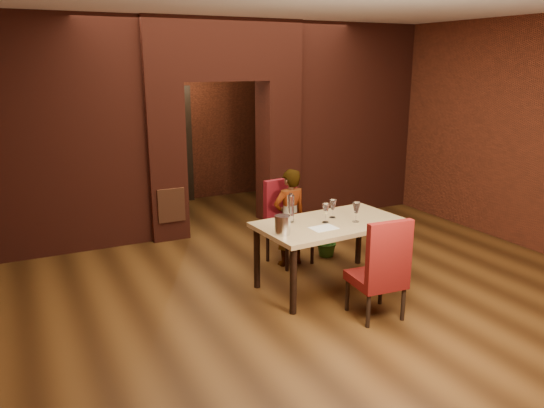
{
  "coord_description": "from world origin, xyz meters",
  "views": [
    {
      "loc": [
        -2.97,
        -5.63,
        2.58
      ],
      "look_at": [
        -0.16,
        0.0,
        0.89
      ],
      "focal_mm": 35.0,
      "sensor_mm": 36.0,
      "label": 1
    }
  ],
  "objects_px": {
    "chair_far": "(290,223)",
    "wine_bucket": "(283,225)",
    "dining_table": "(330,254)",
    "potted_plant": "(327,240)",
    "chair_near": "(376,267)",
    "person_seated": "(289,218)",
    "wine_glass_b": "(333,209)",
    "water_bottle": "(291,208)",
    "wine_glass_c": "(356,212)",
    "wine_glass_a": "(326,213)"
  },
  "relations": [
    {
      "from": "chair_far",
      "to": "wine_bucket",
      "type": "distance_m",
      "value": 1.27
    },
    {
      "from": "dining_table",
      "to": "potted_plant",
      "type": "height_order",
      "value": "dining_table"
    },
    {
      "from": "dining_table",
      "to": "chair_near",
      "type": "relative_size",
      "value": 1.56
    },
    {
      "from": "chair_far",
      "to": "wine_bucket",
      "type": "xyz_separation_m",
      "value": [
        -0.65,
        -1.03,
        0.35
      ]
    },
    {
      "from": "chair_near",
      "to": "person_seated",
      "type": "relative_size",
      "value": 0.85
    },
    {
      "from": "wine_glass_b",
      "to": "wine_bucket",
      "type": "bearing_deg",
      "value": -160.63
    },
    {
      "from": "dining_table",
      "to": "person_seated",
      "type": "bearing_deg",
      "value": 92.57
    },
    {
      "from": "person_seated",
      "to": "wine_bucket",
      "type": "bearing_deg",
      "value": 54.35
    },
    {
      "from": "person_seated",
      "to": "water_bottle",
      "type": "height_order",
      "value": "person_seated"
    },
    {
      "from": "chair_far",
      "to": "chair_near",
      "type": "xyz_separation_m",
      "value": [
        0.07,
        -1.73,
        -0.01
      ]
    },
    {
      "from": "wine_glass_b",
      "to": "wine_glass_c",
      "type": "distance_m",
      "value": 0.3
    },
    {
      "from": "wine_glass_a",
      "to": "wine_glass_c",
      "type": "bearing_deg",
      "value": -22.49
    },
    {
      "from": "chair_far",
      "to": "potted_plant",
      "type": "height_order",
      "value": "chair_far"
    },
    {
      "from": "person_seated",
      "to": "wine_glass_b",
      "type": "bearing_deg",
      "value": 103.04
    },
    {
      "from": "person_seated",
      "to": "wine_glass_a",
      "type": "distance_m",
      "value": 0.87
    },
    {
      "from": "wine_glass_c",
      "to": "person_seated",
      "type": "bearing_deg",
      "value": 110.06
    },
    {
      "from": "chair_far",
      "to": "wine_glass_a",
      "type": "distance_m",
      "value": 0.94
    },
    {
      "from": "wine_glass_a",
      "to": "wine_bucket",
      "type": "xyz_separation_m",
      "value": [
        -0.64,
        -0.16,
        -0.01
      ]
    },
    {
      "from": "wine_glass_b",
      "to": "potted_plant",
      "type": "xyz_separation_m",
      "value": [
        0.41,
        0.73,
        -0.68
      ]
    },
    {
      "from": "person_seated",
      "to": "wine_glass_c",
      "type": "relative_size",
      "value": 5.51
    },
    {
      "from": "wine_glass_c",
      "to": "water_bottle",
      "type": "distance_m",
      "value": 0.75
    },
    {
      "from": "chair_far",
      "to": "wine_bucket",
      "type": "bearing_deg",
      "value": -132.04
    },
    {
      "from": "wine_glass_c",
      "to": "water_bottle",
      "type": "relative_size",
      "value": 0.69
    },
    {
      "from": "wine_glass_a",
      "to": "potted_plant",
      "type": "xyz_separation_m",
      "value": [
        0.59,
        0.86,
        -0.68
      ]
    },
    {
      "from": "person_seated",
      "to": "wine_bucket",
      "type": "height_order",
      "value": "person_seated"
    },
    {
      "from": "person_seated",
      "to": "wine_glass_a",
      "type": "relative_size",
      "value": 5.74
    },
    {
      "from": "wine_glass_b",
      "to": "water_bottle",
      "type": "relative_size",
      "value": 0.64
    },
    {
      "from": "person_seated",
      "to": "water_bottle",
      "type": "xyz_separation_m",
      "value": [
        -0.32,
        -0.62,
        0.32
      ]
    },
    {
      "from": "wine_glass_a",
      "to": "dining_table",
      "type": "bearing_deg",
      "value": -1.51
    },
    {
      "from": "chair_far",
      "to": "wine_glass_c",
      "type": "distance_m",
      "value": 1.11
    },
    {
      "from": "wine_bucket",
      "to": "water_bottle",
      "type": "distance_m",
      "value": 0.47
    },
    {
      "from": "wine_glass_a",
      "to": "potted_plant",
      "type": "height_order",
      "value": "wine_glass_a"
    },
    {
      "from": "dining_table",
      "to": "wine_glass_b",
      "type": "relative_size",
      "value": 7.83
    },
    {
      "from": "water_bottle",
      "to": "wine_glass_b",
      "type": "bearing_deg",
      "value": -7.83
    },
    {
      "from": "chair_far",
      "to": "wine_glass_c",
      "type": "xyz_separation_m",
      "value": [
        0.32,
        -1.01,
        0.36
      ]
    },
    {
      "from": "water_bottle",
      "to": "wine_bucket",
      "type": "bearing_deg",
      "value": -129.28
    },
    {
      "from": "dining_table",
      "to": "water_bottle",
      "type": "relative_size",
      "value": 5.02
    },
    {
      "from": "dining_table",
      "to": "person_seated",
      "type": "relative_size",
      "value": 1.33
    },
    {
      "from": "chair_near",
      "to": "wine_bucket",
      "type": "distance_m",
      "value": 1.07
    },
    {
      "from": "chair_far",
      "to": "wine_glass_b",
      "type": "relative_size",
      "value": 5.07
    },
    {
      "from": "wine_glass_a",
      "to": "wine_glass_c",
      "type": "height_order",
      "value": "wine_glass_c"
    },
    {
      "from": "chair_far",
      "to": "dining_table",
      "type": "bearing_deg",
      "value": -95.7
    },
    {
      "from": "dining_table",
      "to": "potted_plant",
      "type": "distance_m",
      "value": 1.02
    },
    {
      "from": "chair_near",
      "to": "water_bottle",
      "type": "bearing_deg",
      "value": -63.48
    },
    {
      "from": "wine_glass_a",
      "to": "wine_glass_b",
      "type": "bearing_deg",
      "value": 36.09
    },
    {
      "from": "water_bottle",
      "to": "chair_far",
      "type": "bearing_deg",
      "value": 61.91
    },
    {
      "from": "chair_far",
      "to": "wine_bucket",
      "type": "relative_size",
      "value": 5.31
    },
    {
      "from": "wine_glass_b",
      "to": "wine_bucket",
      "type": "height_order",
      "value": "wine_glass_b"
    },
    {
      "from": "chair_far",
      "to": "water_bottle",
      "type": "relative_size",
      "value": 3.25
    },
    {
      "from": "chair_near",
      "to": "dining_table",
      "type": "bearing_deg",
      "value": -84.58
    }
  ]
}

